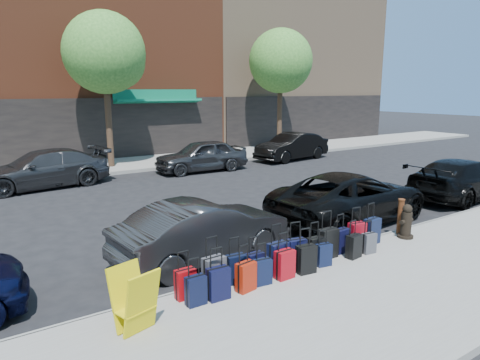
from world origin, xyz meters
TOP-DOWN VIEW (x-y plane):
  - ground at (0.00, 0.00)m, footprint 120.00×120.00m
  - sidewalk_near at (0.00, -6.50)m, footprint 60.00×4.00m
  - sidewalk_far at (0.00, 10.00)m, footprint 60.00×4.00m
  - curb_near at (0.00, -4.48)m, footprint 60.00×0.08m
  - curb_far at (0.00, 7.98)m, footprint 60.00×0.08m
  - building_right at (16.00, 17.99)m, footprint 15.00×12.12m
  - tree_center at (0.64, 9.50)m, footprint 3.80×3.80m
  - tree_right at (11.14, 9.50)m, footprint 3.80×3.80m
  - suitcase_front_0 at (-2.55, -4.79)m, footprint 0.37×0.20m
  - suitcase_front_1 at (-1.94, -4.78)m, footprint 0.44×0.26m
  - suitcase_front_2 at (-1.45, -4.76)m, footprint 0.39×0.24m
  - suitcase_front_3 at (-1.03, -4.82)m, footprint 0.36×0.20m
  - suitcase_front_4 at (-0.47, -4.84)m, footprint 0.44×0.26m
  - suitcase_front_5 at (0.04, -4.81)m, footprint 0.44×0.30m
  - suitcase_front_6 at (0.56, -4.85)m, footprint 0.38×0.22m
  - suitcase_front_7 at (0.96, -4.82)m, footprint 0.45×0.26m
  - suitcase_front_8 at (1.43, -4.77)m, footprint 0.38×0.22m
  - suitcase_front_9 at (1.97, -4.75)m, footprint 0.43×0.27m
  - suitcase_front_10 at (2.49, -4.77)m, footprint 0.44×0.27m
  - suitcase_back_0 at (-2.50, -5.11)m, footprint 0.36×0.21m
  - suitcase_back_1 at (-2.07, -5.14)m, footprint 0.41×0.25m
  - suitcase_back_2 at (-1.48, -5.14)m, footprint 0.41×0.28m
  - suitcase_back_3 at (-1.06, -5.10)m, footprint 0.36×0.24m
  - suitcase_back_4 at (-0.53, -5.12)m, footprint 0.40×0.24m
  - suitcase_back_5 at (-0.00, -5.16)m, footprint 0.42×0.28m
  - suitcase_back_6 at (0.55, -5.10)m, footprint 0.35×0.24m
  - suitcase_back_8 at (1.43, -5.15)m, footprint 0.38×0.25m
  - suitcase_back_9 at (1.93, -5.15)m, footprint 0.34×0.22m
  - fire_hydrant at (3.56, -4.96)m, footprint 0.44×0.39m
  - bollard at (3.69, -4.68)m, footprint 0.17×0.17m
  - display_rack at (-3.67, -5.31)m, footprint 0.72×0.76m
  - car_near_1 at (-1.22, -3.07)m, footprint 4.34×1.94m
  - car_near_2 at (3.81, -2.88)m, footprint 5.45×2.84m
  - car_near_3 at (9.21, -3.21)m, footprint 5.01×2.20m
  - car_far_1 at (-3.01, 6.98)m, footprint 5.35×2.68m
  - car_far_2 at (3.95, 6.60)m, footprint 4.50×1.99m
  - car_far_3 at (9.77, 6.83)m, footprint 4.72×2.20m

SIDE VIEW (x-z plane):
  - ground at x=0.00m, z-range 0.00..0.00m
  - sidewalk_near at x=0.00m, z-range 0.00..0.15m
  - sidewalk_far at x=0.00m, z-range 0.00..0.15m
  - curb_near at x=0.00m, z-range 0.00..0.15m
  - curb_far at x=0.00m, z-range 0.00..0.15m
  - suitcase_back_9 at x=1.93m, z-range 0.01..0.77m
  - suitcase_back_6 at x=0.55m, z-range 0.00..0.78m
  - suitcase_back_3 at x=-1.06m, z-range 0.00..0.81m
  - suitcase_back_0 at x=-2.50m, z-range -0.01..0.83m
  - suitcase_back_8 at x=1.43m, z-range -0.01..0.84m
  - suitcase_front_3 at x=-1.03m, z-range -0.01..0.85m
  - suitcase_front_0 at x=-2.55m, z-range -0.01..0.86m
  - suitcase_back_2 at x=-1.48m, z-range -0.02..0.87m
  - suitcase_front_6 at x=0.56m, z-range -0.02..0.87m
  - suitcase_front_8 at x=1.43m, z-range -0.02..0.89m
  - suitcase_front_2 at x=-1.45m, z-range -0.02..0.89m
  - suitcase_back_4 at x=-0.53m, z-range -0.03..0.91m
  - suitcase_back_5 at x=0.00m, z-range -0.03..0.91m
  - suitcase_back_1 at x=-2.07m, z-range -0.03..0.92m
  - suitcase_front_5 at x=0.04m, z-range -0.03..0.94m
  - suitcase_front_9 at x=1.97m, z-range -0.03..0.95m
  - suitcase_front_10 at x=2.49m, z-range -0.04..0.97m
  - suitcase_front_4 at x=-0.47m, z-range -0.04..0.98m
  - suitcase_front_1 at x=-1.94m, z-range -0.04..0.98m
  - suitcase_front_7 at x=0.96m, z-range -0.05..1.01m
  - fire_hydrant at x=3.56m, z-range 0.12..0.99m
  - bollard at x=3.69m, z-range 0.16..1.09m
  - display_rack at x=-3.67m, z-range 0.14..1.16m
  - car_near_1 at x=-1.22m, z-range 0.00..1.38m
  - car_near_3 at x=9.21m, z-range 0.00..1.43m
  - car_near_2 at x=3.81m, z-range 0.00..1.47m
  - car_far_1 at x=-3.01m, z-range 0.00..1.49m
  - car_far_3 at x=9.77m, z-range 0.00..1.50m
  - car_far_2 at x=3.95m, z-range 0.00..1.51m
  - tree_center at x=0.64m, z-range 1.78..9.05m
  - tree_right at x=11.14m, z-range 1.78..9.05m
  - building_right at x=16.00m, z-range -0.02..17.98m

